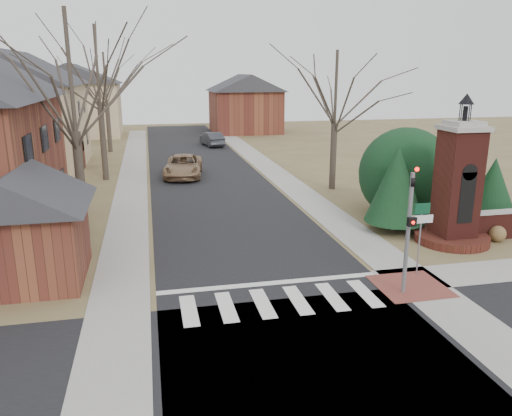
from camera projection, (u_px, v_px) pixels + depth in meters
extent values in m
plane|color=brown|center=(287.00, 313.00, 15.68)|extent=(120.00, 120.00, 0.00)
cube|color=black|center=(206.00, 175.00, 36.41)|extent=(8.00, 70.00, 0.01)
cube|color=black|center=(318.00, 366.00, 12.85)|extent=(120.00, 8.00, 0.01)
cube|color=silver|center=(280.00, 302.00, 16.43)|extent=(8.00, 2.20, 0.02)
cube|color=silver|center=(270.00, 283.00, 17.84)|extent=(8.00, 0.35, 0.02)
cube|color=gray|center=(275.00, 172.00, 37.47)|extent=(2.00, 60.00, 0.02)
cube|color=gray|center=(133.00, 178.00, 35.35)|extent=(2.00, 60.00, 0.02)
cube|color=brown|center=(410.00, 286.00, 17.60)|extent=(2.40, 2.40, 0.02)
cylinder|color=slate|center=(408.00, 235.00, 16.57)|extent=(0.14, 0.14, 4.20)
imported|color=black|center=(413.00, 177.00, 16.05)|extent=(0.15, 0.18, 0.90)
sphere|color=#FF0C05|center=(417.00, 169.00, 15.76)|extent=(0.14, 0.14, 0.14)
cube|color=black|center=(412.00, 222.00, 16.26)|extent=(0.28, 0.16, 0.30)
sphere|color=#FF0C05|center=(413.00, 223.00, 16.18)|extent=(0.11, 0.11, 0.11)
cylinder|color=slate|center=(419.00, 241.00, 18.36)|extent=(0.06, 0.06, 2.60)
cube|color=silver|center=(422.00, 219.00, 18.12)|extent=(0.90, 0.03, 0.30)
cube|color=black|center=(414.00, 220.00, 18.04)|extent=(0.22, 0.02, 0.18)
cube|color=#0E4226|center=(423.00, 209.00, 18.01)|extent=(0.60, 0.03, 0.40)
cylinder|color=#521E18|center=(452.00, 238.00, 22.18)|extent=(3.20, 3.20, 0.36)
cube|color=#521E18|center=(457.00, 187.00, 21.57)|extent=(1.50, 1.50, 5.00)
cube|color=black|center=(466.00, 198.00, 20.97)|extent=(0.70, 0.10, 2.20)
cube|color=gray|center=(464.00, 128.00, 20.89)|extent=(1.70, 1.70, 0.20)
cube|color=gray|center=(464.00, 123.00, 20.84)|extent=(1.30, 1.30, 0.20)
cylinder|color=black|center=(465.00, 113.00, 20.73)|extent=(0.20, 0.20, 0.60)
cone|color=black|center=(467.00, 99.00, 20.57)|extent=(0.64, 0.64, 0.45)
cube|color=#CEB089|center=(18.00, 128.00, 37.52)|extent=(9.00, 12.00, 6.40)
cube|color=brown|center=(24.00, 243.00, 17.81)|extent=(4.00, 4.00, 2.80)
cube|color=#CEB089|center=(75.00, 110.00, 57.67)|extent=(10.00, 8.00, 6.00)
cube|color=#CEB089|center=(43.00, 75.00, 54.53)|extent=(0.75, 0.75, 3.08)
cube|color=brown|center=(245.00, 112.00, 61.89)|extent=(8.00, 8.00, 5.00)
cube|color=brown|center=(229.00, 84.00, 59.02)|extent=(0.75, 0.75, 2.80)
cylinder|color=#473D33|center=(393.00, 226.00, 23.68)|extent=(0.20, 0.20, 0.50)
cone|color=black|center=(396.00, 184.00, 23.14)|extent=(2.80, 2.80, 3.60)
cylinder|color=#473D33|center=(442.00, 215.00, 25.48)|extent=(0.20, 0.20, 0.50)
cone|color=black|center=(446.00, 170.00, 24.86)|extent=(3.40, 3.40, 4.20)
cylinder|color=#473D33|center=(489.00, 218.00, 24.95)|extent=(0.20, 0.20, 0.50)
cone|color=black|center=(493.00, 186.00, 24.51)|extent=(2.40, 2.40, 2.80)
sphere|color=black|center=(406.00, 170.00, 25.83)|extent=(4.80, 4.80, 4.80)
cylinder|color=#473D33|center=(81.00, 186.00, 22.09)|extent=(0.40, 0.40, 4.83)
cylinder|color=#473D33|center=(103.00, 144.00, 34.32)|extent=(0.40, 0.40, 5.04)
cylinder|color=#473D33|center=(109.00, 128.00, 46.55)|extent=(0.40, 0.40, 4.41)
cylinder|color=#473D33|center=(333.00, 157.00, 31.73)|extent=(0.40, 0.40, 4.20)
imported|color=#916F4F|center=(183.00, 166.00, 35.79)|extent=(3.31, 5.84, 1.54)
imported|color=#37393F|center=(212.00, 139.00, 50.60)|extent=(2.20, 4.53, 1.43)
sphere|color=brown|center=(449.00, 238.00, 21.68)|extent=(0.69, 0.69, 0.69)
sphere|color=brown|center=(497.00, 234.00, 22.16)|extent=(0.73, 0.73, 0.73)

